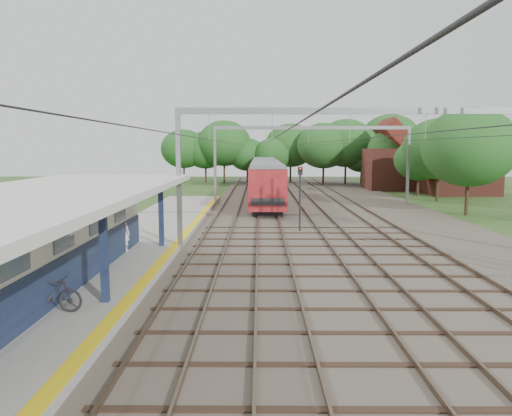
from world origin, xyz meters
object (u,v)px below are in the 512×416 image
object	(u,v)px
person	(123,233)
signal_post	(300,193)
bicycle	(51,294)
train	(265,176)

from	to	relation	value
person	signal_post	size ratio (longest dim) A/B	0.42
bicycle	signal_post	world-z (taller)	signal_post
person	train	xyz separation A→B (m)	(6.88, 30.37, 0.90)
train	signal_post	size ratio (longest dim) A/B	8.92
signal_post	bicycle	bearing A→B (deg)	-105.80
train	signal_post	distance (m)	23.15
person	train	size ratio (longest dim) A/B	0.05
bicycle	signal_post	bearing A→B (deg)	-25.46
person	signal_post	xyz separation A→B (m)	(8.73, 7.29, 1.24)
bicycle	train	distance (m)	39.56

